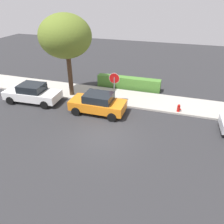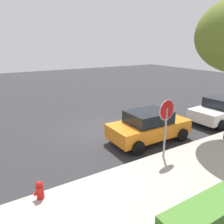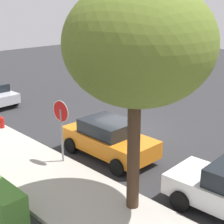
{
  "view_description": "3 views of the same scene",
  "coord_description": "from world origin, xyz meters",
  "px_view_note": "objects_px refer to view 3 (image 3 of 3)",
  "views": [
    {
      "loc": [
        3.97,
        -10.64,
        7.96
      ],
      "look_at": [
        0.34,
        0.82,
        1.29
      ],
      "focal_mm": 35.0,
      "sensor_mm": 36.0,
      "label": 1
    },
    {
      "loc": [
        5.4,
        10.25,
        4.6
      ],
      "look_at": [
        0.01,
        1.37,
        1.36
      ],
      "focal_mm": 35.0,
      "sensor_mm": 36.0,
      "label": 2
    },
    {
      "loc": [
        -10.54,
        11.49,
        6.07
      ],
      "look_at": [
        -0.18,
        1.36,
        1.32
      ],
      "focal_mm": 55.0,
      "sensor_mm": 36.0,
      "label": 3
    }
  ],
  "objects_px": {
    "fire_hydrant": "(2,123)",
    "parked_car_orange": "(109,138)",
    "stop_sign": "(61,121)",
    "street_tree_near_corner": "(139,45)"
  },
  "relations": [
    {
      "from": "fire_hydrant",
      "to": "street_tree_near_corner",
      "type": "bearing_deg",
      "value": 177.99
    },
    {
      "from": "stop_sign",
      "to": "street_tree_near_corner",
      "type": "distance_m",
      "value": 5.1
    },
    {
      "from": "parked_car_orange",
      "to": "street_tree_near_corner",
      "type": "xyz_separation_m",
      "value": [
        -3.28,
        2.05,
        4.17
      ]
    },
    {
      "from": "street_tree_near_corner",
      "to": "stop_sign",
      "type": "bearing_deg",
      "value": -3.83
    },
    {
      "from": "street_tree_near_corner",
      "to": "fire_hydrant",
      "type": "distance_m",
      "value": 10.09
    },
    {
      "from": "parked_car_orange",
      "to": "fire_hydrant",
      "type": "relative_size",
      "value": 5.64
    },
    {
      "from": "street_tree_near_corner",
      "to": "fire_hydrant",
      "type": "xyz_separation_m",
      "value": [
        8.98,
        -0.32,
        -4.59
      ]
    },
    {
      "from": "stop_sign",
      "to": "parked_car_orange",
      "type": "distance_m",
      "value": 2.16
    },
    {
      "from": "fire_hydrant",
      "to": "parked_car_orange",
      "type": "bearing_deg",
      "value": -163.07
    },
    {
      "from": "stop_sign",
      "to": "fire_hydrant",
      "type": "xyz_separation_m",
      "value": [
        4.99,
        -0.05,
        -1.42
      ]
    }
  ]
}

